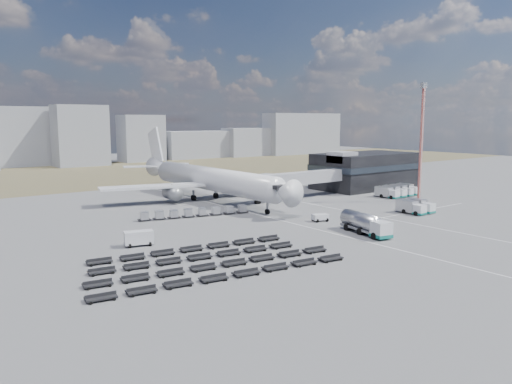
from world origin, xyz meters
TOP-DOWN VIEW (x-y plane):
  - ground at (0.00, 0.00)m, footprint 420.00×420.00m
  - grass_strip at (0.00, 110.00)m, footprint 420.00×90.00m
  - lane_markings at (9.77, 3.00)m, footprint 47.12×110.00m
  - terminal at (47.77, 23.96)m, footprint 30.40×16.40m
  - jet_bridge at (15.90, 20.42)m, footprint 30.30×3.80m
  - airliner at (0.00, 32.38)m, footprint 51.59×64.53m
  - skyline at (-0.41, 148.52)m, footprint 315.32×25.31m
  - fuel_tanker at (2.13, -15.48)m, footprint 4.98×11.48m
  - pushback_tug at (3.55, -3.00)m, footprint 3.42×2.46m
  - utility_van at (-32.43, 0.39)m, footprint 4.79×3.07m
  - catering_truck at (13.04, 27.87)m, footprint 5.16×7.15m
  - service_trucks_near at (25.82, -8.79)m, footprint 5.36×6.41m
  - service_trucks_far at (42.28, 8.24)m, footprint 11.65×6.84m
  - uld_row at (-13.56, 15.44)m, footprint 22.73×6.63m
  - baggage_dollies at (-29.13, -14.60)m, footprint 36.56×20.23m
  - floodlight_mast at (39.24, -0.20)m, footprint 2.68×2.17m

SIDE VIEW (x-z plane):
  - ground at x=0.00m, z-range 0.00..0.00m
  - grass_strip at x=0.00m, z-range 0.00..0.01m
  - lane_markings at x=9.77m, z-range 0.00..0.01m
  - baggage_dollies at x=-29.13m, z-range 0.00..0.81m
  - pushback_tug at x=3.55m, z-range 0.00..1.41m
  - uld_row at x=-13.56m, z-range 0.15..1.71m
  - utility_van at x=-32.43m, z-range 0.00..2.35m
  - service_trucks_far at x=42.28m, z-range 0.11..2.63m
  - service_trucks_near at x=25.82m, z-range 0.11..2.67m
  - catering_truck at x=13.04m, z-range 0.04..3.08m
  - fuel_tanker at x=2.13m, z-range 0.00..3.60m
  - jet_bridge at x=15.90m, z-range 1.53..8.58m
  - terminal at x=47.77m, z-range -0.25..10.75m
  - airliner at x=0.00m, z-range -3.52..14.10m
  - skyline at x=-0.41m, z-range -2.73..22.93m
  - floodlight_mast at x=39.24m, z-range 0.03..28.11m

